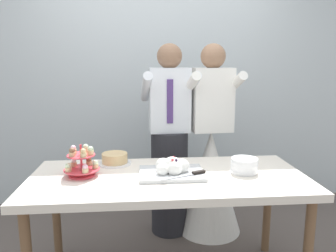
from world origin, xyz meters
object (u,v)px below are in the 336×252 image
dessert_table (168,186)px  cupcake_stand (82,163)px  main_cake_tray (172,169)px  round_cake (115,159)px  person_groom (169,151)px  plate_stack (244,165)px  person_bride (210,168)px

dessert_table → cupcake_stand: (-0.56, 0.04, 0.16)m
dessert_table → main_cake_tray: 0.12m
round_cake → person_groom: (0.44, 0.43, -0.07)m
dessert_table → person_groom: bearing=84.3°
dessert_table → cupcake_stand: cupcake_stand is taller
plate_stack → person_groom: (-0.44, 0.70, -0.08)m
dessert_table → round_cake: size_ratio=7.50×
dessert_table → person_groom: size_ratio=1.08×
person_bride → main_cake_tray: bearing=-120.5°
dessert_table → plate_stack: (0.51, 0.01, 0.12)m
cupcake_stand → plate_stack: size_ratio=1.26×
round_cake → person_bride: size_ratio=0.14×
dessert_table → person_bride: size_ratio=1.08×
round_cake → person_groom: size_ratio=0.14×
dessert_table → plate_stack: size_ratio=9.86×
cupcake_stand → person_bride: (0.99, 0.66, -0.28)m
cupcake_stand → person_bride: 1.23m
person_bride → dessert_table: bearing=-121.9°
cupcake_stand → person_bride: person_bride is taller
dessert_table → person_bride: 0.83m
dessert_table → main_cake_tray: (0.03, 0.00, 0.12)m
main_cake_tray → plate_stack: 0.49m
person_groom → person_bride: (0.36, -0.01, -0.16)m
cupcake_stand → plate_stack: cupcake_stand is taller
cupcake_stand → main_cake_tray: cupcake_stand is taller
person_bride → person_groom: bearing=178.0°
round_cake → person_groom: person_groom is taller
cupcake_stand → person_groom: person_groom is taller
dessert_table → round_cake: round_cake is taller
main_cake_tray → round_cake: 0.48m
round_cake → dessert_table: bearing=-37.3°
cupcake_stand → main_cake_tray: (0.59, -0.03, -0.05)m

